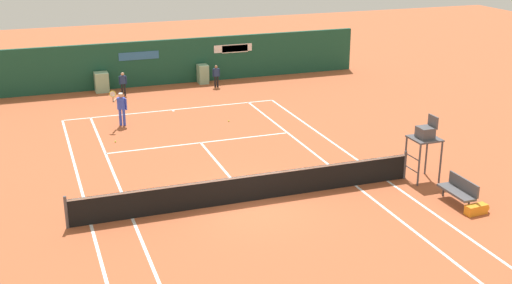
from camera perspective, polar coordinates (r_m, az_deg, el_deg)
name	(u,v)px	position (r m, az deg, el deg)	size (l,w,h in m)	color
ground_plane	(245,195)	(22.89, -0.98, -4.57)	(80.00, 80.00, 0.01)	#B25633
tennis_net	(250,187)	(22.19, -0.50, -3.93)	(12.10, 0.10, 1.07)	#4C4C51
sponsor_back_wall	(150,64)	(37.71, -9.13, 6.68)	(25.00, 1.02, 2.55)	#194C38
umpire_chair	(425,137)	(24.36, 14.44, 0.39)	(1.00, 1.00, 2.42)	#47474C
player_bench	(459,189)	(23.05, 17.19, -3.94)	(0.54, 1.55, 0.88)	#38383D
equipment_bag	(478,209)	(22.62, 18.70, -5.52)	(0.90, 0.35, 0.32)	orange
player_on_baseline	(121,106)	(30.66, -11.61, 3.08)	(0.79, 0.62, 1.78)	blue
ball_kid_left_post	(123,82)	(35.95, -11.45, 5.10)	(0.42, 0.19, 1.26)	black
ball_kid_centre_post	(216,75)	(37.01, -3.46, 5.85)	(0.42, 0.18, 1.26)	black
tennis_ball_near_service_line	(229,121)	(30.88, -2.37, 1.83)	(0.07, 0.07, 0.07)	#CCE033
tennis_ball_by_sideline	(329,170)	(25.12, 6.36, -2.40)	(0.07, 0.07, 0.07)	#CCE033
tennis_ball_mid_court	(115,142)	(28.66, -12.09, 0.03)	(0.07, 0.07, 0.07)	#CCE033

